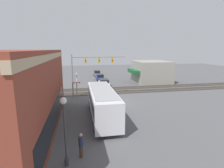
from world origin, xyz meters
name	(u,v)px	position (x,y,z in m)	size (l,w,h in m)	color
ground_plane	(117,103)	(0.00, 0.00, 0.00)	(120.00, 120.00, 0.00)	#565659
shop_building	(151,72)	(14.13, -11.08, 2.44)	(8.24, 8.46, 4.88)	gray
city_bus	(102,102)	(-5.28, 2.80, 1.82)	(10.17, 2.59, 3.31)	silver
traffic_signal_gantry	(89,65)	(3.98, 3.60, 5.11)	(0.42, 8.61, 6.80)	gray
crossing_signal	(77,83)	(4.47, 5.67, 2.30)	(1.41, 1.18, 3.81)	gray
streetlamp	(65,126)	(-12.95, 6.20, 2.80)	(0.44, 0.44, 4.68)	#38383A
rail_track_near	(110,92)	(6.00, 0.00, 0.03)	(2.60, 60.00, 0.15)	#332D28
rail_track_far	(107,88)	(9.20, 0.00, 0.03)	(2.60, 60.00, 0.15)	#332D28
parked_car_white	(104,83)	(11.79, 0.20, 0.69)	(4.81, 1.82, 1.47)	silver
parked_car_blue	(100,77)	(19.14, 0.20, 0.70)	(4.45, 1.82, 1.51)	navy
parked_car_grey	(97,73)	(26.65, 0.20, 0.72)	(4.90, 1.82, 1.55)	slate
pedestrian_by_lamp	(81,145)	(-12.20, 5.22, 0.93)	(0.34, 0.34, 1.82)	#473828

